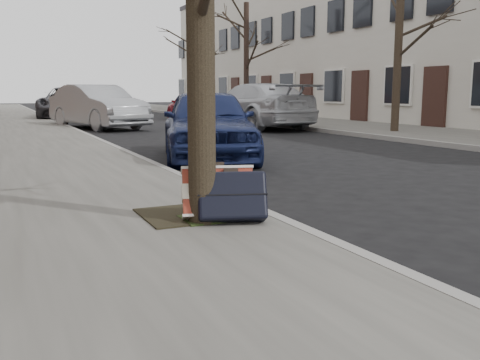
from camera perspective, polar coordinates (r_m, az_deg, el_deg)
name	(u,v)px	position (r m, az deg, el deg)	size (l,w,h in m)	color
ground	(439,234)	(5.21, 20.51, -5.41)	(120.00, 120.00, 0.00)	black
far_sidewalk	(304,122)	(21.79, 6.82, 6.16)	(4.00, 70.00, 0.12)	#65635C
house_far	(395,39)	(25.84, 16.24, 14.22)	(6.70, 40.00, 7.20)	#BAB5A7
dirt_patch	(187,214)	(5.12, -5.62, -3.65)	(0.85, 0.85, 0.01)	black
suitcase_red	(218,193)	(4.87, -2.38, -1.42)	(0.64, 0.18, 0.46)	maroon
suitcase_navy	(232,196)	(4.77, -0.87, -1.73)	(0.61, 0.20, 0.44)	black
car_near_front	(207,123)	(10.14, -3.50, 6.04)	(1.61, 4.01, 1.37)	#16204B
car_near_mid	(98,107)	(19.28, -14.93, 7.57)	(1.60, 4.60, 1.52)	#A5A8AD
car_near_back	(69,103)	(26.27, -17.76, 7.82)	(2.47, 5.35, 1.49)	#38383D
car_far_front	(254,106)	(18.84, 1.54, 7.90)	(2.18, 5.35, 1.55)	#B3B6BB
car_far_back	(190,105)	(24.74, -5.35, 7.92)	(1.52, 3.78, 1.29)	maroon
tree_far_a	(399,40)	(16.57, 16.56, 14.11)	(0.23, 0.23, 5.24)	black
tree_far_b	(246,60)	(25.15, 0.67, 12.64)	(0.24, 0.24, 5.13)	black
tree_far_c	(192,70)	(31.94, -5.17, 11.63)	(0.23, 0.23, 4.81)	black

